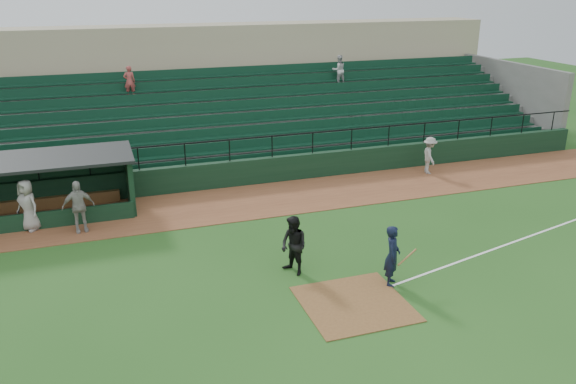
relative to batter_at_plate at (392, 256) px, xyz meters
name	(u,v)px	position (x,y,z in m)	size (l,w,h in m)	color
ground	(341,288)	(-1.57, 0.27, -0.97)	(90.00, 90.00, 0.00)	#214E19
warning_track	(266,200)	(-1.57, 8.27, -0.96)	(40.00, 4.00, 0.03)	brown
home_plate_dirt	(354,304)	(-1.57, -0.73, -0.96)	(3.00, 3.00, 0.03)	brown
foul_line	(527,237)	(6.43, 1.47, -0.97)	(18.00, 0.09, 0.01)	white
stadium_structure	(220,108)	(-1.57, 16.73, 1.33)	(38.00, 13.08, 6.40)	black
dugout	(17,183)	(-11.32, 9.83, 0.36)	(8.90, 3.20, 2.42)	black
batter_at_plate	(392,256)	(0.00, 0.00, 0.00)	(1.18, 0.85, 1.94)	black
umpire	(294,246)	(-2.61, 1.64, 0.00)	(0.94, 0.73, 1.94)	black
runner	(429,155)	(6.99, 9.16, -0.04)	(1.16, 0.67, 1.80)	gray
dugout_player_a	(78,207)	(-9.08, 7.28, 0.05)	(1.16, 0.48, 1.98)	#99948F
dugout_player_b	(28,205)	(-10.86, 8.04, 0.04)	(0.96, 0.63, 1.97)	gray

